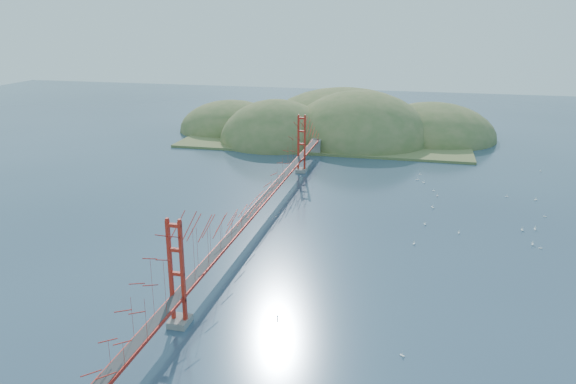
% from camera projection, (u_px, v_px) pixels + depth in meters
% --- Properties ---
extents(ground, '(320.00, 320.00, 0.00)m').
position_uv_depth(ground, '(260.00, 224.00, 85.87)').
color(ground, '#293D53').
rests_on(ground, ground).
extents(bridge, '(2.20, 94.40, 12.00)m').
position_uv_depth(bridge, '(260.00, 179.00, 83.90)').
color(bridge, gray).
rests_on(bridge, ground).
extents(far_headlands, '(84.00, 58.00, 25.00)m').
position_uv_depth(far_headlands, '(340.00, 134.00, 148.86)').
color(far_headlands, olive).
rests_on(far_headlands, ground).
extents(sailboat_15, '(0.70, 0.70, 0.73)m').
position_uv_depth(sailboat_15, '(424.00, 182.00, 106.36)').
color(sailboat_15, white).
rests_on(sailboat_15, ground).
extents(sailboat_9, '(0.60, 0.66, 0.74)m').
position_uv_depth(sailboat_9, '(532.00, 244.00, 77.90)').
color(sailboat_9, white).
rests_on(sailboat_9, ground).
extents(sailboat_16, '(0.71, 0.71, 0.74)m').
position_uv_depth(sailboat_16, '(433.00, 207.00, 92.75)').
color(sailboat_16, white).
rests_on(sailboat_16, ground).
extents(sailboat_2, '(0.48, 0.41, 0.55)m').
position_uv_depth(sailboat_2, '(540.00, 248.00, 76.72)').
color(sailboat_2, white).
rests_on(sailboat_2, ground).
extents(sailboat_1, '(0.57, 0.57, 0.64)m').
position_uv_depth(sailboat_1, '(425.00, 224.00, 85.37)').
color(sailboat_1, white).
rests_on(sailboat_1, ground).
extents(sailboat_6, '(0.53, 0.53, 0.56)m').
position_uv_depth(sailboat_6, '(402.00, 355.00, 52.70)').
color(sailboat_6, white).
rests_on(sailboat_6, ground).
extents(sailboat_5, '(0.59, 0.62, 0.70)m').
position_uv_depth(sailboat_5, '(522.00, 230.00, 83.09)').
color(sailboat_5, white).
rests_on(sailboat_5, ground).
extents(sailboat_0, '(0.57, 0.59, 0.66)m').
position_uv_depth(sailboat_0, '(414.00, 243.00, 78.14)').
color(sailboat_0, white).
rests_on(sailboat_0, ground).
extents(sailboat_17, '(0.52, 0.47, 0.59)m').
position_uv_depth(sailboat_17, '(507.00, 196.00, 98.23)').
color(sailboat_17, white).
rests_on(sailboat_17, ground).
extents(sailboat_12, '(0.51, 0.44, 0.58)m').
position_uv_depth(sailboat_12, '(434.00, 190.00, 101.40)').
color(sailboat_12, white).
rests_on(sailboat_12, ground).
extents(sailboat_3, '(0.63, 0.62, 0.71)m').
position_uv_depth(sailboat_3, '(418.00, 179.00, 108.25)').
color(sailboat_3, white).
rests_on(sailboat_3, ground).
extents(sailboat_8, '(0.56, 0.56, 0.59)m').
position_uv_depth(sailboat_8, '(437.00, 196.00, 98.56)').
color(sailboat_8, white).
rests_on(sailboat_8, ground).
extents(sailboat_11, '(0.54, 0.54, 0.60)m').
position_uv_depth(sailboat_11, '(545.00, 216.00, 88.66)').
color(sailboat_11, white).
rests_on(sailboat_11, ground).
extents(sailboat_10, '(0.45, 0.50, 0.56)m').
position_uv_depth(sailboat_10, '(277.00, 318.00, 59.05)').
color(sailboat_10, white).
rests_on(sailboat_10, ground).
extents(sailboat_4, '(0.68, 0.68, 0.73)m').
position_uv_depth(sailboat_4, '(536.00, 199.00, 96.46)').
color(sailboat_4, white).
rests_on(sailboat_4, ground).
extents(sailboat_7, '(0.58, 0.58, 0.64)m').
position_uv_depth(sailboat_7, '(420.00, 174.00, 111.68)').
color(sailboat_7, white).
rests_on(sailboat_7, ground).
extents(sailboat_14, '(0.47, 0.54, 0.62)m').
position_uv_depth(sailboat_14, '(459.00, 232.00, 82.03)').
color(sailboat_14, white).
rests_on(sailboat_14, ground).
extents(sailboat_extra_0, '(0.53, 0.53, 0.58)m').
position_uv_depth(sailboat_extra_0, '(541.00, 171.00, 114.08)').
color(sailboat_extra_0, white).
rests_on(sailboat_extra_0, ground).
extents(sailboat_extra_1, '(0.49, 0.61, 0.72)m').
position_uv_depth(sailboat_extra_1, '(535.00, 229.00, 83.39)').
color(sailboat_extra_1, white).
rests_on(sailboat_extra_1, ground).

